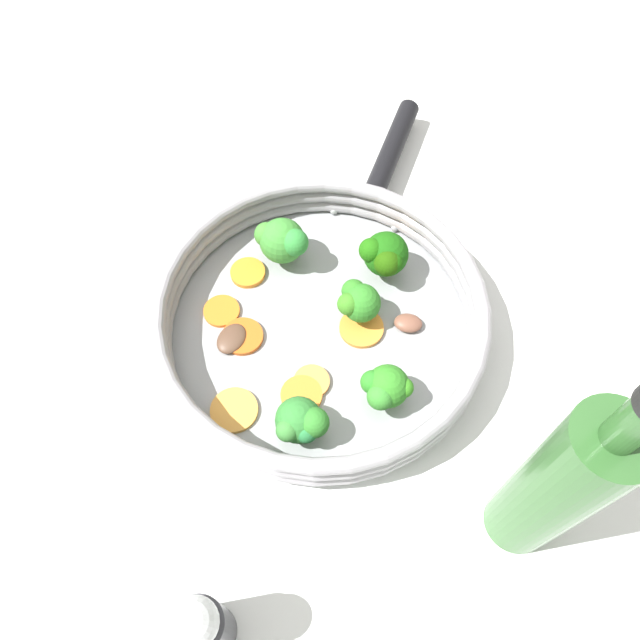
% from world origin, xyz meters
% --- Properties ---
extents(ground_plane, '(4.00, 4.00, 0.00)m').
position_xyz_m(ground_plane, '(0.00, 0.00, 0.00)').
color(ground_plane, silver).
extents(skillet, '(0.31, 0.31, 0.01)m').
position_xyz_m(skillet, '(0.00, 0.00, 0.01)').
color(skillet, '#939699').
rests_on(skillet, ground_plane).
extents(skillet_rim_wall, '(0.32, 0.32, 0.05)m').
position_xyz_m(skillet_rim_wall, '(0.00, 0.00, 0.04)').
color(skillet_rim_wall, '#99969C').
rests_on(skillet_rim_wall, skillet).
extents(skillet_handle, '(0.17, 0.04, 0.02)m').
position_xyz_m(skillet_handle, '(-0.24, 0.03, 0.02)').
color(skillet_handle, black).
rests_on(skillet_handle, skillet).
extents(skillet_rivet_left, '(0.01, 0.01, 0.01)m').
position_xyz_m(skillet_rivet_left, '(-0.14, 0.05, 0.02)').
color(skillet_rivet_left, '#90939C').
rests_on(skillet_rivet_left, skillet).
extents(skillet_rivet_right, '(0.01, 0.01, 0.01)m').
position_xyz_m(skillet_rivet_right, '(-0.15, -0.02, 0.02)').
color(skillet_rivet_right, '#949796').
rests_on(skillet_rivet_right, skillet).
extents(carrot_slice_0, '(0.06, 0.06, 0.00)m').
position_xyz_m(carrot_slice_0, '(0.11, -0.06, 0.01)').
color(carrot_slice_0, gold).
rests_on(carrot_slice_0, skillet).
extents(carrot_slice_1, '(0.05, 0.05, 0.01)m').
position_xyz_m(carrot_slice_1, '(0.03, -0.07, 0.01)').
color(carrot_slice_1, '#DA5C1A').
rests_on(carrot_slice_1, skillet).
extents(carrot_slice_2, '(0.05, 0.05, 0.01)m').
position_xyz_m(carrot_slice_2, '(0.06, 0.01, 0.01)').
color(carrot_slice_2, '#ED8E42').
rests_on(carrot_slice_2, skillet).
extents(carrot_slice_3, '(0.04, 0.04, 0.00)m').
position_xyz_m(carrot_slice_3, '(-0.01, 0.04, 0.01)').
color(carrot_slice_3, orange).
rests_on(carrot_slice_3, skillet).
extents(carrot_slice_4, '(0.05, 0.05, 0.00)m').
position_xyz_m(carrot_slice_4, '(0.01, -0.10, 0.01)').
color(carrot_slice_4, orange).
rests_on(carrot_slice_4, skillet).
extents(carrot_slice_5, '(0.04, 0.04, 0.01)m').
position_xyz_m(carrot_slice_5, '(-0.11, 0.04, 0.01)').
color(carrot_slice_5, '#F9973C').
rests_on(carrot_slice_5, skillet).
extents(carrot_slice_6, '(0.05, 0.05, 0.01)m').
position_xyz_m(carrot_slice_6, '(0.08, 0.00, 0.01)').
color(carrot_slice_6, orange).
rests_on(carrot_slice_6, skillet).
extents(carrot_slice_7, '(0.04, 0.04, 0.01)m').
position_xyz_m(carrot_slice_7, '(-0.05, -0.09, 0.01)').
color(carrot_slice_7, orange).
rests_on(carrot_slice_7, skillet).
extents(broccoli_floret_0, '(0.05, 0.05, 0.06)m').
position_xyz_m(broccoli_floret_0, '(-0.08, 0.05, 0.05)').
color(broccoli_floret_0, olive).
rests_on(broccoli_floret_0, skillet).
extents(broccoli_floret_1, '(0.04, 0.04, 0.05)m').
position_xyz_m(broccoli_floret_1, '(-0.02, 0.03, 0.04)').
color(broccoli_floret_1, '#7C9960').
rests_on(broccoli_floret_1, skillet).
extents(broccoli_floret_2, '(0.05, 0.06, 0.06)m').
position_xyz_m(broccoli_floret_2, '(-0.07, -0.06, 0.05)').
color(broccoli_floret_2, '#6B994C').
rests_on(broccoli_floret_2, skillet).
extents(broccoli_floret_3, '(0.05, 0.05, 0.05)m').
position_xyz_m(broccoli_floret_3, '(0.11, 0.01, 0.04)').
color(broccoli_floret_3, '#6B8F4B').
rests_on(broccoli_floret_3, skillet).
extents(broccoli_floret_4, '(0.05, 0.05, 0.05)m').
position_xyz_m(broccoli_floret_4, '(0.06, 0.08, 0.04)').
color(broccoli_floret_4, '#84AD5C').
rests_on(broccoli_floret_4, skillet).
extents(mushroom_piece_0, '(0.04, 0.03, 0.01)m').
position_xyz_m(mushroom_piece_0, '(0.03, -0.08, 0.02)').
color(mushroom_piece_0, brown).
rests_on(mushroom_piece_0, skillet).
extents(mushroom_piece_1, '(0.02, 0.03, 0.01)m').
position_xyz_m(mushroom_piece_1, '(-0.02, 0.09, 0.02)').
color(mushroom_piece_1, brown).
rests_on(mushroom_piece_1, skillet).
extents(salt_shaker, '(0.04, 0.04, 0.10)m').
position_xyz_m(salt_shaker, '(0.29, -0.02, 0.05)').
color(salt_shaker, '#333338').
rests_on(salt_shaker, ground_plane).
extents(oil_bottle, '(0.06, 0.06, 0.27)m').
position_xyz_m(oil_bottle, '(0.14, 0.21, 0.11)').
color(oil_bottle, '#2D5B28').
rests_on(oil_bottle, ground_plane).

